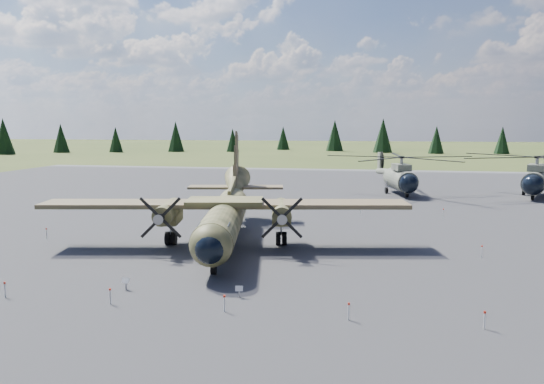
# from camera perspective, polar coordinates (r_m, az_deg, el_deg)

# --- Properties ---
(ground) EXTENTS (500.00, 500.00, 0.00)m
(ground) POSITION_cam_1_polar(r_m,az_deg,el_deg) (39.62, -2.64, -5.97)
(ground) COLOR #4F5526
(ground) RESTS_ON ground
(apron) EXTENTS (120.00, 120.00, 0.04)m
(apron) POSITION_cam_1_polar(r_m,az_deg,el_deg) (49.20, 0.02, -3.34)
(apron) COLOR slate
(apron) RESTS_ON ground
(transport_plane) EXTENTS (27.11, 24.39, 8.94)m
(transport_plane) POSITION_cam_1_polar(r_m,az_deg,el_deg) (40.53, -4.93, -1.99)
(transport_plane) COLOR #35381E
(transport_plane) RESTS_ON ground
(helicopter_near) EXTENTS (23.50, 24.95, 5.02)m
(helicopter_near) POSITION_cam_1_polar(r_m,az_deg,el_deg) (70.30, 13.63, 2.60)
(helicopter_near) COLOR slate
(helicopter_near) RESTS_ON ground
(helicopter_mid) EXTENTS (26.40, 26.40, 5.20)m
(helicopter_mid) POSITION_cam_1_polar(r_m,az_deg,el_deg) (73.71, 26.62, 2.34)
(helicopter_mid) COLOR slate
(helicopter_mid) RESTS_ON ground
(info_placard_left) EXTENTS (0.47, 0.27, 0.69)m
(info_placard_left) POSITION_cam_1_polar(r_m,az_deg,el_deg) (30.73, -15.46, -9.30)
(info_placard_left) COLOR gray
(info_placard_left) RESTS_ON ground
(info_placard_right) EXTENTS (0.42, 0.23, 0.63)m
(info_placard_right) POSITION_cam_1_polar(r_m,az_deg,el_deg) (28.49, -3.56, -10.45)
(info_placard_right) COLOR gray
(info_placard_right) RESTS_ON ground
(barrier_fence) EXTENTS (33.12, 29.62, 0.85)m
(barrier_fence) POSITION_cam_1_polar(r_m,az_deg,el_deg) (39.54, -3.32, -5.25)
(barrier_fence) COLOR silver
(barrier_fence) RESTS_ON ground
(treeline) EXTENTS (302.88, 297.26, 10.93)m
(treeline) POSITION_cam_1_polar(r_m,az_deg,el_deg) (41.61, -6.89, 1.21)
(treeline) COLOR black
(treeline) RESTS_ON ground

